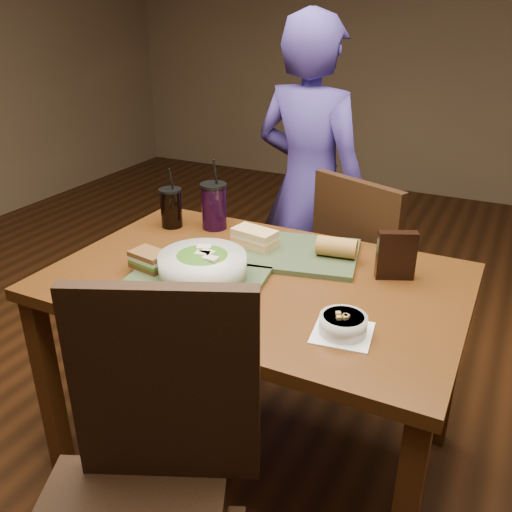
# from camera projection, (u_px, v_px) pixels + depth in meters

# --- Properties ---
(ground) EXTENTS (6.00, 6.00, 0.00)m
(ground) POSITION_uv_depth(u_px,v_px,m) (256.00, 452.00, 2.05)
(ground) COLOR #381C0B
(ground) RESTS_ON ground
(dining_table) EXTENTS (1.30, 0.85, 0.75)m
(dining_table) POSITION_uv_depth(u_px,v_px,m) (256.00, 300.00, 1.77)
(dining_table) COLOR #502B10
(dining_table) RESTS_ON ground
(chair_near) EXTENTS (0.57, 0.59, 1.01)m
(chair_near) POSITION_uv_depth(u_px,v_px,m) (143.00, 479.00, 1.23)
(chair_near) COLOR black
(chair_near) RESTS_ON ground
(chair_far) EXTENTS (0.54, 0.55, 0.95)m
(chair_far) POSITION_uv_depth(u_px,v_px,m) (358.00, 271.00, 2.27)
(chair_far) COLOR black
(chair_far) RESTS_ON ground
(diner) EXTENTS (0.62, 0.47, 1.54)m
(diner) POSITION_uv_depth(u_px,v_px,m) (309.00, 189.00, 2.50)
(diner) COLOR navy
(diner) RESTS_ON ground
(tray_near) EXTENTS (0.46, 0.38, 0.02)m
(tray_near) POSITION_uv_depth(u_px,v_px,m) (194.00, 282.00, 1.68)
(tray_near) COLOR #364428
(tray_near) RESTS_ON dining_table
(tray_far) EXTENTS (0.48, 0.40, 0.02)m
(tray_far) POSITION_uv_depth(u_px,v_px,m) (296.00, 253.00, 1.88)
(tray_far) COLOR #364428
(tray_far) RESTS_ON dining_table
(salad_bowl) EXTENTS (0.27, 0.27, 0.09)m
(salad_bowl) POSITION_uv_depth(u_px,v_px,m) (203.00, 265.00, 1.66)
(salad_bowl) COLOR silver
(salad_bowl) RESTS_ON tray_near
(soup_bowl) EXTENTS (0.17, 0.17, 0.06)m
(soup_bowl) POSITION_uv_depth(u_px,v_px,m) (343.00, 324.00, 1.42)
(soup_bowl) COLOR white
(soup_bowl) RESTS_ON dining_table
(sandwich_near) EXTENTS (0.13, 0.10, 0.06)m
(sandwich_near) POSITION_uv_depth(u_px,v_px,m) (149.00, 260.00, 1.74)
(sandwich_near) COLOR #593819
(sandwich_near) RESTS_ON tray_near
(sandwich_far) EXTENTS (0.17, 0.11, 0.06)m
(sandwich_far) POSITION_uv_depth(u_px,v_px,m) (255.00, 238.00, 1.90)
(sandwich_far) COLOR tan
(sandwich_far) RESTS_ON tray_far
(baguette_near) EXTENTS (0.12, 0.11, 0.06)m
(baguette_near) POSITION_uv_depth(u_px,v_px,m) (210.00, 304.00, 1.48)
(baguette_near) COLOR #AD7533
(baguette_near) RESTS_ON tray_near
(baguette_far) EXTENTS (0.14, 0.08, 0.07)m
(baguette_far) POSITION_uv_depth(u_px,v_px,m) (337.00, 247.00, 1.82)
(baguette_far) COLOR #AD7533
(baguette_far) RESTS_ON tray_far
(cup_cola) EXTENTS (0.09, 0.09, 0.24)m
(cup_cola) POSITION_uv_depth(u_px,v_px,m) (171.00, 208.00, 2.10)
(cup_cola) COLOR black
(cup_cola) RESTS_ON dining_table
(cup_berry) EXTENTS (0.10, 0.10, 0.28)m
(cup_berry) POSITION_uv_depth(u_px,v_px,m) (214.00, 206.00, 2.08)
(cup_berry) COLOR black
(cup_berry) RESTS_ON dining_table
(chip_bag) EXTENTS (0.12, 0.08, 0.16)m
(chip_bag) POSITION_uv_depth(u_px,v_px,m) (396.00, 255.00, 1.69)
(chip_bag) COLOR black
(chip_bag) RESTS_ON dining_table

